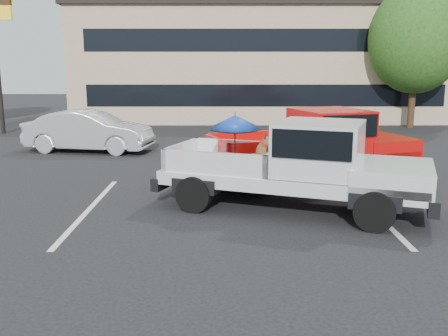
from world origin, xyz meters
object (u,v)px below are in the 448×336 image
at_px(tree_right, 417,39).
at_px(red_pickup, 324,142).
at_px(tree_back, 321,42).
at_px(silver_sedan, 89,131).
at_px(silver_pickup, 308,161).

xyz_separation_m(tree_right, red_pickup, (-6.52, -11.38, -3.18)).
bearing_deg(tree_right, tree_back, 110.56).
relative_size(red_pickup, silver_sedan, 1.36).
height_order(tree_right, tree_back, tree_back).
distance_m(tree_right, red_pickup, 13.49).
height_order(silver_pickup, red_pickup, silver_pickup).
xyz_separation_m(tree_back, red_pickup, (-3.52, -19.38, -3.39)).
relative_size(silver_pickup, red_pickup, 1.00).
bearing_deg(tree_right, silver_pickup, -117.66).
height_order(red_pickup, silver_sedan, red_pickup).
xyz_separation_m(tree_right, silver_sedan, (-13.87, -6.80, -3.48)).
bearing_deg(silver_sedan, silver_pickup, -128.98).
relative_size(tree_right, silver_pickup, 1.13).
bearing_deg(red_pickup, tree_back, 61.05).
xyz_separation_m(silver_pickup, red_pickup, (0.88, 2.74, -0.03)).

